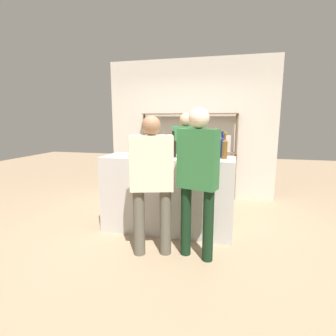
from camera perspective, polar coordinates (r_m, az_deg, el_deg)
ground_plane at (r=3.97m, az=0.00°, el=-13.12°), size 16.00×16.00×0.00m
bar_counter at (r=3.79m, az=0.00°, el=-5.62°), size 1.85×0.64×1.08m
back_wall at (r=5.53m, az=4.84°, el=8.42°), size 3.45×0.12×2.80m
back_shelf at (r=5.37m, az=4.43°, el=5.50°), size 1.93×0.18×1.72m
counter_bottle_0 at (r=3.57m, az=7.19°, el=4.54°), size 0.09×0.09×0.38m
counter_bottle_1 at (r=3.61m, az=1.15°, el=4.56°), size 0.09×0.09×0.36m
counter_bottle_2 at (r=3.69m, az=11.64°, el=4.52°), size 0.08×0.08×0.35m
counter_bottle_3 at (r=3.54m, az=12.23°, el=4.20°), size 0.07×0.07×0.35m
counter_bottle_4 at (r=3.63m, az=4.41°, el=4.48°), size 0.08×0.08×0.35m
counter_bottle_5 at (r=3.76m, az=8.85°, el=4.74°), size 0.08×0.08×0.36m
wine_glass at (r=3.47m, az=-0.70°, el=4.02°), size 0.08×0.08×0.17m
ice_bucket at (r=3.67m, az=-6.93°, el=4.15°), size 0.22×0.22×0.22m
cork_jar at (r=3.42m, az=6.30°, el=3.14°), size 0.11×0.11×0.16m
server_behind_counter at (r=4.59m, az=3.84°, el=3.03°), size 0.50×0.30×1.71m
customer_right at (r=2.92m, az=6.51°, el=-0.92°), size 0.47×0.31×1.72m
customer_center at (r=3.00m, az=-3.55°, el=-1.95°), size 0.53×0.34×1.63m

